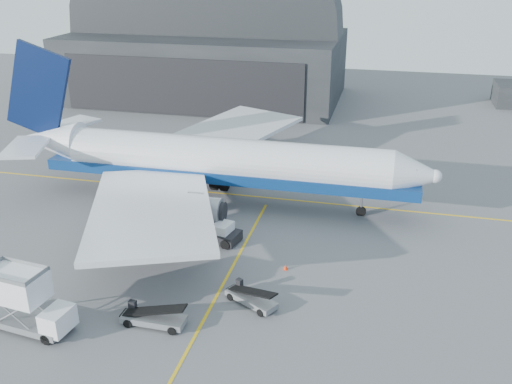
% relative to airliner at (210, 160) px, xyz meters
% --- Properties ---
extents(ground, '(200.00, 200.00, 0.00)m').
position_rel_airliner_xyz_m(ground, '(6.34, -17.77, -4.84)').
color(ground, '#565659').
rests_on(ground, ground).
extents(taxi_lines, '(80.00, 42.12, 0.02)m').
position_rel_airliner_xyz_m(taxi_lines, '(6.34, -5.10, -4.83)').
color(taxi_lines, gold).
rests_on(taxi_lines, ground).
extents(hangar, '(50.00, 28.30, 28.00)m').
position_rel_airliner_xyz_m(hangar, '(-15.66, 47.18, 4.70)').
color(hangar, black).
rests_on(hangar, ground).
extents(airliner, '(49.31, 47.82, 17.30)m').
position_rel_airliner_xyz_m(airliner, '(0.00, 0.00, 0.00)').
color(airliner, white).
rests_on(airliner, ground).
extents(catering_truck, '(7.04, 3.33, 4.66)m').
position_rel_airliner_xyz_m(catering_truck, '(-6.12, -25.83, -2.48)').
color(catering_truck, slate).
rests_on(catering_truck, ground).
extents(pushback_tug, '(4.82, 3.41, 2.03)m').
position_rel_airliner_xyz_m(pushback_tug, '(3.66, -9.14, -4.08)').
color(pushback_tug, black).
rests_on(pushback_tug, ground).
extents(belt_loader_a, '(5.22, 1.89, 1.99)m').
position_rel_airliner_xyz_m(belt_loader_a, '(2.80, -23.27, -4.23)').
color(belt_loader_a, slate).
rests_on(belt_loader_a, ground).
extents(belt_loader_b, '(4.70, 3.52, 1.83)m').
position_rel_airliner_xyz_m(belt_loader_b, '(9.34, -18.87, -4.28)').
color(belt_loader_b, slate).
rests_on(belt_loader_b, ground).
extents(traffic_cone, '(0.37, 0.37, 0.53)m').
position_rel_airliner_xyz_m(traffic_cone, '(11.05, -12.99, -4.59)').
color(traffic_cone, '#FE3108').
rests_on(traffic_cone, ground).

